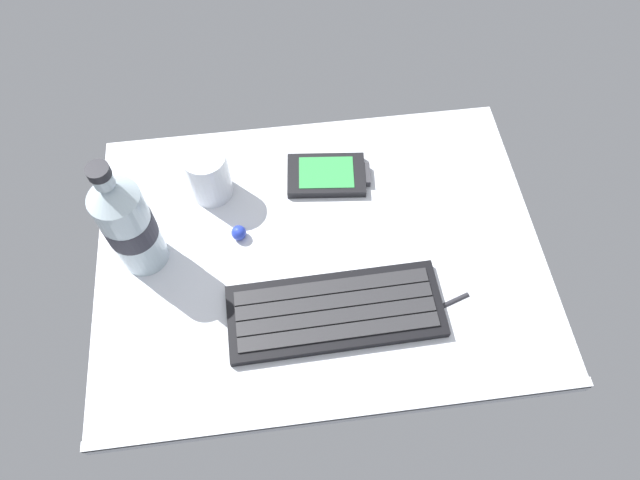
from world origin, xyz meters
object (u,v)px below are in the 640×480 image
at_px(juice_cup, 209,176).
at_px(water_bottle, 128,223).
at_px(trackball_mouse, 239,233).
at_px(stylus_pen, 439,307).
at_px(keyboard, 335,311).
at_px(handheld_device, 327,175).

xyz_separation_m(juice_cup, water_bottle, (-0.10, -0.10, 0.05)).
bearing_deg(juice_cup, trackball_mouse, -67.05).
height_order(juice_cup, water_bottle, water_bottle).
bearing_deg(stylus_pen, keyboard, 157.63).
bearing_deg(trackball_mouse, handheld_device, 32.24).
xyz_separation_m(handheld_device, trackball_mouse, (-0.14, -0.09, 0.00)).
bearing_deg(juice_cup, stylus_pen, -37.86).
bearing_deg(trackball_mouse, water_bottle, -173.39).
distance_m(keyboard, juice_cup, 0.28).
distance_m(keyboard, water_bottle, 0.30).
bearing_deg(keyboard, water_bottle, 154.72).
relative_size(water_bottle, trackball_mouse, 9.45).
distance_m(juice_cup, stylus_pen, 0.38).
bearing_deg(stylus_pen, trackball_mouse, 132.51).
relative_size(keyboard, stylus_pen, 3.07).
relative_size(handheld_device, stylus_pen, 1.40).
bearing_deg(keyboard, handheld_device, 85.23).
xyz_separation_m(keyboard, trackball_mouse, (-0.12, 0.14, 0.00)).
relative_size(juice_cup, stylus_pen, 0.89).
distance_m(keyboard, stylus_pen, 0.14).
bearing_deg(handheld_device, water_bottle, -159.24).
xyz_separation_m(keyboard, handheld_device, (0.02, 0.23, -0.00)).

